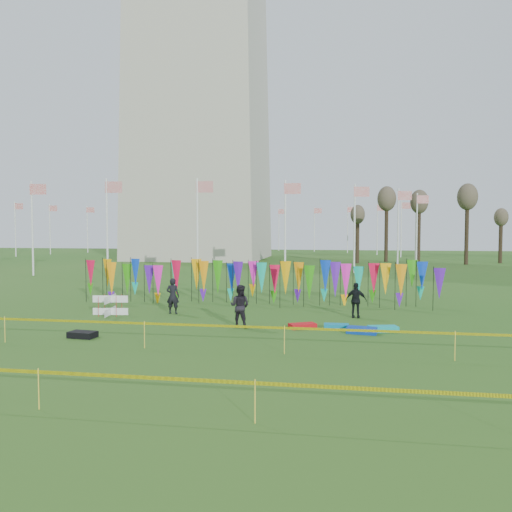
% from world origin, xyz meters
% --- Properties ---
extents(ground, '(160.00, 160.00, 0.00)m').
position_xyz_m(ground, '(0.00, 0.00, 0.00)').
color(ground, '#255618').
rests_on(ground, ground).
extents(flagpole_ring, '(57.40, 56.16, 8.00)m').
position_xyz_m(flagpole_ring, '(-14.00, 48.00, 4.00)').
color(flagpole_ring, silver).
rests_on(flagpole_ring, ground).
extents(banner_row, '(18.64, 0.64, 2.20)m').
position_xyz_m(banner_row, '(0.28, 7.65, 1.32)').
color(banner_row, black).
rests_on(banner_row, ground).
extents(caution_tape_near, '(26.00, 0.02, 0.90)m').
position_xyz_m(caution_tape_near, '(-0.22, -2.29, 0.78)').
color(caution_tape_near, '#FDF905').
rests_on(caution_tape_near, ground).
extents(caution_tape_far, '(26.00, 0.02, 0.90)m').
position_xyz_m(caution_tape_far, '(-0.22, -7.97, 0.78)').
color(caution_tape_far, '#FDF905').
rests_on(caution_tape_far, ground).
extents(box_kite, '(0.82, 0.82, 0.92)m').
position_xyz_m(box_kite, '(-5.78, 3.46, 0.46)').
color(box_kite, red).
rests_on(box_kite, ground).
extents(person_left, '(0.62, 0.46, 1.66)m').
position_xyz_m(person_left, '(-3.11, 4.33, 0.83)').
color(person_left, black).
rests_on(person_left, ground).
extents(person_mid, '(0.90, 0.64, 1.70)m').
position_xyz_m(person_mid, '(0.59, 1.67, 0.85)').
color(person_mid, black).
rests_on(person_mid, ground).
extents(person_right, '(0.98, 0.65, 1.56)m').
position_xyz_m(person_right, '(5.23, 4.59, 0.78)').
color(person_right, black).
rests_on(person_right, ground).
extents(kite_bag_turquoise, '(0.98, 0.51, 0.19)m').
position_xyz_m(kite_bag_turquoise, '(4.39, 2.00, 0.10)').
color(kite_bag_turquoise, '#0B7DAC').
rests_on(kite_bag_turquoise, ground).
extents(kite_bag_blue, '(1.18, 0.75, 0.23)m').
position_xyz_m(kite_bag_blue, '(5.33, 1.28, 0.12)').
color(kite_bag_blue, '#0A39AA').
rests_on(kite_bag_blue, ground).
extents(kite_bag_red, '(1.16, 0.91, 0.19)m').
position_xyz_m(kite_bag_red, '(3.07, 1.89, 0.10)').
color(kite_bag_red, red).
rests_on(kite_bag_red, ground).
extents(kite_bag_black, '(1.02, 0.67, 0.22)m').
position_xyz_m(kite_bag_black, '(-4.63, -1.13, 0.11)').
color(kite_bag_black, black).
rests_on(kite_bag_black, ground).
extents(kite_bag_teal, '(1.19, 0.77, 0.21)m').
position_xyz_m(kite_bag_teal, '(6.15, 1.76, 0.10)').
color(kite_bag_teal, '#0CAAB2').
rests_on(kite_bag_teal, ground).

